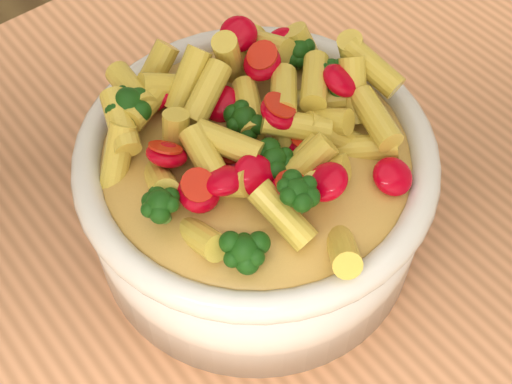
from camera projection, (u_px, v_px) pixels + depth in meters
table at (220, 384)px, 0.60m from camera, size 1.20×0.80×0.90m
serving_bowl at (256, 191)px, 0.52m from camera, size 0.25×0.25×0.11m
pasta_salad at (256, 131)px, 0.47m from camera, size 0.20×0.20×0.04m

